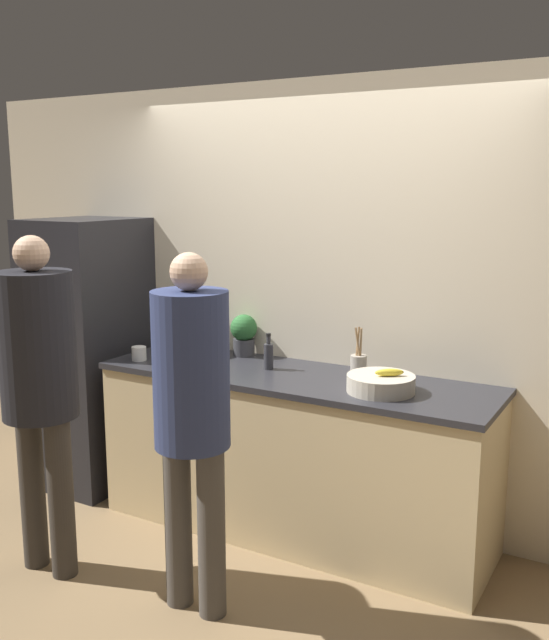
{
  "coord_description": "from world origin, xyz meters",
  "views": [
    {
      "loc": [
        1.83,
        -3.05,
        2.0
      ],
      "look_at": [
        0.0,
        0.16,
        1.29
      ],
      "focal_mm": 40.0,
      "sensor_mm": 36.0,
      "label": 1
    }
  ],
  "objects_px": {
    "fruit_bowl": "(381,383)",
    "potted_plant": "(244,333)",
    "person_left": "(39,373)",
    "cup_white": "(139,354)",
    "bottle_dark": "(269,355)",
    "refrigerator": "(90,353)",
    "person_center": "(192,404)",
    "utensil_crock": "(358,364)"
  },
  "relations": [
    {
      "from": "person_left",
      "to": "bottle_dark",
      "type": "xyz_separation_m",
      "value": [
        0.72,
        1.05,
        -0.04
      ]
    },
    {
      "from": "person_center",
      "to": "cup_white",
      "type": "height_order",
      "value": "person_center"
    },
    {
      "from": "person_center",
      "to": "fruit_bowl",
      "type": "distance_m",
      "value": 1.02
    },
    {
      "from": "utensil_crock",
      "to": "potted_plant",
      "type": "distance_m",
      "value": 0.83
    },
    {
      "from": "fruit_bowl",
      "to": "cup_white",
      "type": "relative_size",
      "value": 3.99
    },
    {
      "from": "cup_white",
      "to": "potted_plant",
      "type": "bearing_deg",
      "value": 41.17
    },
    {
      "from": "bottle_dark",
      "to": "cup_white",
      "type": "height_order",
      "value": "bottle_dark"
    },
    {
      "from": "fruit_bowl",
      "to": "person_left",
      "type": "bearing_deg",
      "value": -147.44
    },
    {
      "from": "person_center",
      "to": "potted_plant",
      "type": "height_order",
      "value": "person_center"
    },
    {
      "from": "refrigerator",
      "to": "fruit_bowl",
      "type": "xyz_separation_m",
      "value": [
        2.1,
        -0.07,
        0.1
      ]
    },
    {
      "from": "refrigerator",
      "to": "person_center",
      "type": "distance_m",
      "value": 1.77
    },
    {
      "from": "person_left",
      "to": "fruit_bowl",
      "type": "height_order",
      "value": "person_left"
    },
    {
      "from": "person_center",
      "to": "potted_plant",
      "type": "xyz_separation_m",
      "value": [
        -0.46,
        1.17,
        0.07
      ]
    },
    {
      "from": "potted_plant",
      "to": "utensil_crock",
      "type": "bearing_deg",
      "value": -7.43
    },
    {
      "from": "fruit_bowl",
      "to": "utensil_crock",
      "type": "height_order",
      "value": "utensil_crock"
    },
    {
      "from": "refrigerator",
      "to": "bottle_dark",
      "type": "xyz_separation_m",
      "value": [
        1.36,
        0.04,
        0.14
      ]
    },
    {
      "from": "refrigerator",
      "to": "person_left",
      "type": "relative_size",
      "value": 1.01
    },
    {
      "from": "person_center",
      "to": "potted_plant",
      "type": "bearing_deg",
      "value": 111.29
    },
    {
      "from": "refrigerator",
      "to": "person_left",
      "type": "bearing_deg",
      "value": -57.65
    },
    {
      "from": "person_center",
      "to": "potted_plant",
      "type": "relative_size",
      "value": 6.56
    },
    {
      "from": "person_left",
      "to": "potted_plant",
      "type": "xyz_separation_m",
      "value": [
        0.42,
        1.27,
        0.02
      ]
    },
    {
      "from": "utensil_crock",
      "to": "bottle_dark",
      "type": "bearing_deg",
      "value": -167.91
    },
    {
      "from": "person_center",
      "to": "fruit_bowl",
      "type": "bearing_deg",
      "value": 55.05
    },
    {
      "from": "fruit_bowl",
      "to": "cup_white",
      "type": "xyz_separation_m",
      "value": [
        -1.53,
        -0.09,
        -0.0
      ]
    },
    {
      "from": "fruit_bowl",
      "to": "potted_plant",
      "type": "distance_m",
      "value": 1.1
    },
    {
      "from": "person_left",
      "to": "fruit_bowl",
      "type": "xyz_separation_m",
      "value": [
        1.46,
        0.93,
        -0.08
      ]
    },
    {
      "from": "refrigerator",
      "to": "potted_plant",
      "type": "distance_m",
      "value": 1.1
    },
    {
      "from": "utensil_crock",
      "to": "bottle_dark",
      "type": "height_order",
      "value": "utensil_crock"
    },
    {
      "from": "fruit_bowl",
      "to": "potted_plant",
      "type": "height_order",
      "value": "potted_plant"
    },
    {
      "from": "fruit_bowl",
      "to": "refrigerator",
      "type": "bearing_deg",
      "value": 177.99
    },
    {
      "from": "bottle_dark",
      "to": "potted_plant",
      "type": "relative_size",
      "value": 0.82
    },
    {
      "from": "person_center",
      "to": "utensil_crock",
      "type": "distance_m",
      "value": 1.12
    },
    {
      "from": "person_left",
      "to": "cup_white",
      "type": "relative_size",
      "value": 19.91
    },
    {
      "from": "fruit_bowl",
      "to": "bottle_dark",
      "type": "distance_m",
      "value": 0.75
    },
    {
      "from": "person_left",
      "to": "bottle_dark",
      "type": "bearing_deg",
      "value": 55.38
    },
    {
      "from": "person_left",
      "to": "utensil_crock",
      "type": "height_order",
      "value": "person_left"
    },
    {
      "from": "fruit_bowl",
      "to": "cup_white",
      "type": "height_order",
      "value": "fruit_bowl"
    },
    {
      "from": "person_center",
      "to": "bottle_dark",
      "type": "height_order",
      "value": "person_center"
    },
    {
      "from": "person_center",
      "to": "bottle_dark",
      "type": "relative_size",
      "value": 8.01
    },
    {
      "from": "person_center",
      "to": "cup_white",
      "type": "bearing_deg",
      "value": 141.67
    },
    {
      "from": "person_center",
      "to": "fruit_bowl",
      "type": "height_order",
      "value": "person_center"
    },
    {
      "from": "bottle_dark",
      "to": "potted_plant",
      "type": "xyz_separation_m",
      "value": [
        -0.31,
        0.22,
        0.06
      ]
    }
  ]
}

